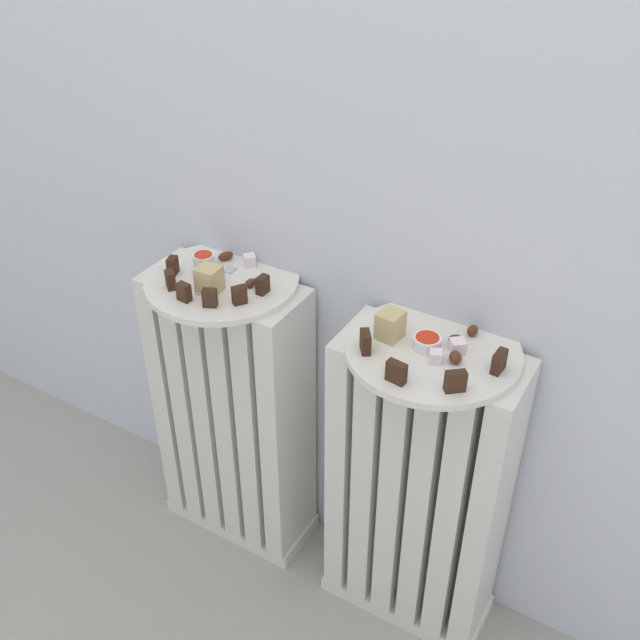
% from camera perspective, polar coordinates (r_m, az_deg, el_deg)
% --- Properties ---
extents(radiator_left, '(0.32, 0.14, 0.63)m').
position_cam_1_polar(radiator_left, '(1.53, -6.72, -7.42)').
color(radiator_left, silver).
rests_on(radiator_left, ground_plane).
extents(radiator_right, '(0.32, 0.14, 0.63)m').
position_cam_1_polar(radiator_right, '(1.38, 7.58, -13.18)').
color(radiator_right, silver).
rests_on(radiator_right, ground_plane).
extents(plate_left, '(0.28, 0.28, 0.01)m').
position_cam_1_polar(plate_left, '(1.34, -7.64, 3.02)').
color(plate_left, silver).
rests_on(plate_left, radiator_left).
extents(plate_right, '(0.28, 0.28, 0.01)m').
position_cam_1_polar(plate_right, '(1.17, 8.76, -2.32)').
color(plate_right, silver).
rests_on(plate_right, radiator_right).
extents(dark_cake_slice_left_0, '(0.02, 0.03, 0.03)m').
position_cam_1_polar(dark_cake_slice_left_0, '(1.36, -11.40, 4.17)').
color(dark_cake_slice_left_0, '#382114').
rests_on(dark_cake_slice_left_0, plate_left).
extents(dark_cake_slice_left_1, '(0.03, 0.03, 0.03)m').
position_cam_1_polar(dark_cake_slice_left_1, '(1.31, -11.58, 3.08)').
color(dark_cake_slice_left_1, '#382114').
rests_on(dark_cake_slice_left_1, plate_left).
extents(dark_cake_slice_left_2, '(0.03, 0.02, 0.03)m').
position_cam_1_polar(dark_cake_slice_left_2, '(1.27, -10.56, 2.15)').
color(dark_cake_slice_left_2, '#382114').
rests_on(dark_cake_slice_left_2, plate_left).
extents(dark_cake_slice_left_3, '(0.03, 0.02, 0.03)m').
position_cam_1_polar(dark_cake_slice_left_3, '(1.25, -8.59, 1.71)').
color(dark_cake_slice_left_3, '#382114').
rests_on(dark_cake_slice_left_3, plate_left).
extents(dark_cake_slice_left_4, '(0.03, 0.03, 0.03)m').
position_cam_1_polar(dark_cake_slice_left_4, '(1.25, -6.30, 1.94)').
color(dark_cake_slice_left_4, '#382114').
rests_on(dark_cake_slice_left_4, plate_left).
extents(dark_cake_slice_left_5, '(0.02, 0.02, 0.03)m').
position_cam_1_polar(dark_cake_slice_left_5, '(1.28, -4.50, 2.75)').
color(dark_cake_slice_left_5, '#382114').
rests_on(dark_cake_slice_left_5, plate_left).
extents(marble_cake_slice_left_0, '(0.04, 0.04, 0.05)m').
position_cam_1_polar(marble_cake_slice_left_0, '(1.29, -8.62, 3.15)').
color(marble_cake_slice_left_0, tan).
rests_on(marble_cake_slice_left_0, plate_left).
extents(turkish_delight_left_0, '(0.03, 0.03, 0.02)m').
position_cam_1_polar(turkish_delight_left_0, '(1.33, -8.01, 3.60)').
color(turkish_delight_left_0, white).
rests_on(turkish_delight_left_0, plate_left).
extents(turkish_delight_left_1, '(0.03, 0.03, 0.02)m').
position_cam_1_polar(turkish_delight_left_1, '(1.36, -5.50, 4.64)').
color(turkish_delight_left_1, white).
rests_on(turkish_delight_left_1, plate_left).
extents(medjool_date_left_0, '(0.02, 0.03, 0.02)m').
position_cam_1_polar(medjool_date_left_0, '(1.34, -9.06, 3.67)').
color(medjool_date_left_0, '#4C2814').
rests_on(medjool_date_left_0, plate_left).
extents(medjool_date_left_1, '(0.03, 0.03, 0.02)m').
position_cam_1_polar(medjool_date_left_1, '(1.39, -7.35, 4.96)').
color(medjool_date_left_1, '#4C2814').
rests_on(medjool_date_left_1, plate_left).
extents(medjool_date_left_2, '(0.02, 0.03, 0.01)m').
position_cam_1_polar(medjool_date_left_2, '(1.30, -5.46, 2.88)').
color(medjool_date_left_2, '#4C2814').
rests_on(medjool_date_left_2, plate_left).
extents(jam_bowl_left, '(0.04, 0.04, 0.02)m').
position_cam_1_polar(jam_bowl_left, '(1.37, -9.05, 4.70)').
color(jam_bowl_left, white).
rests_on(jam_bowl_left, plate_left).
extents(dark_cake_slice_right_0, '(0.03, 0.03, 0.03)m').
position_cam_1_polar(dark_cake_slice_right_0, '(1.13, 3.56, -1.71)').
color(dark_cake_slice_right_0, '#382114').
rests_on(dark_cake_slice_right_0, plate_right).
extents(dark_cake_slice_right_1, '(0.03, 0.02, 0.03)m').
position_cam_1_polar(dark_cake_slice_right_1, '(1.08, 5.96, -4.06)').
color(dark_cake_slice_right_1, '#382114').
rests_on(dark_cake_slice_right_1, plate_right).
extents(dark_cake_slice_right_2, '(0.03, 0.03, 0.03)m').
position_cam_1_polar(dark_cake_slice_right_2, '(1.07, 10.50, -4.72)').
color(dark_cake_slice_right_2, '#382114').
rests_on(dark_cake_slice_right_2, plate_right).
extents(dark_cake_slice_right_3, '(0.02, 0.03, 0.03)m').
position_cam_1_polar(dark_cake_slice_right_3, '(1.12, 13.78, -3.16)').
color(dark_cake_slice_right_3, '#382114').
rests_on(dark_cake_slice_right_3, plate_right).
extents(marble_cake_slice_right_0, '(0.04, 0.04, 0.05)m').
position_cam_1_polar(marble_cake_slice_right_0, '(1.16, 5.48, -0.40)').
color(marble_cake_slice_right_0, tan).
rests_on(marble_cake_slice_right_0, plate_right).
extents(turkish_delight_right_0, '(0.03, 0.03, 0.02)m').
position_cam_1_polar(turkish_delight_right_0, '(1.13, 8.99, -2.83)').
color(turkish_delight_right_0, white).
rests_on(turkish_delight_right_0, plate_right).
extents(turkish_delight_right_1, '(0.03, 0.03, 0.02)m').
position_cam_1_polar(turkish_delight_right_1, '(1.15, 10.65, -2.05)').
color(turkish_delight_right_1, white).
rests_on(turkish_delight_right_1, plate_right).
extents(medjool_date_right_0, '(0.02, 0.02, 0.01)m').
position_cam_1_polar(medjool_date_right_0, '(1.11, 5.77, -3.48)').
color(medjool_date_right_0, '#4C2814').
rests_on(medjool_date_right_0, plate_right).
extents(medjool_date_right_1, '(0.02, 0.02, 0.02)m').
position_cam_1_polar(medjool_date_right_1, '(1.20, 11.79, -0.80)').
color(medjool_date_right_1, '#4C2814').
rests_on(medjool_date_right_1, plate_right).
extents(medjool_date_right_2, '(0.03, 0.03, 0.02)m').
position_cam_1_polar(medjool_date_right_2, '(1.13, 10.50, -2.88)').
color(medjool_date_right_2, '#4C2814').
rests_on(medjool_date_right_2, plate_right).
extents(medjool_date_right_3, '(0.03, 0.03, 0.01)m').
position_cam_1_polar(medjool_date_right_3, '(1.17, 10.49, -1.47)').
color(medjool_date_right_3, '#4C2814').
rests_on(medjool_date_right_3, plate_right).
extents(jam_bowl_right, '(0.04, 0.04, 0.02)m').
position_cam_1_polar(jam_bowl_right, '(1.15, 8.34, -1.69)').
color(jam_bowl_right, white).
rests_on(jam_bowl_right, plate_right).
extents(fork, '(0.02, 0.11, 0.00)m').
position_cam_1_polar(fork, '(1.33, -7.94, 3.24)').
color(fork, '#B7B7BC').
rests_on(fork, plate_left).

